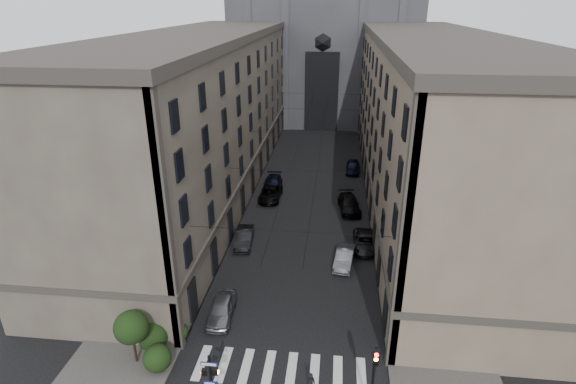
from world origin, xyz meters
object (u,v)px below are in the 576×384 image
(car_left_near, at_px, (221,309))
(car_right_midfar, at_px, (349,204))
(car_right_midnear, at_px, (365,242))
(gothic_tower, at_px, (326,25))
(car_left_midnear, at_px, (244,238))
(car_left_midfar, at_px, (270,194))
(car_left_far, at_px, (272,184))
(car_right_far, at_px, (353,167))
(car_right_near, at_px, (344,257))
(traffic_light_right, at_px, (374,374))
(pedestrian_signal_left, at_px, (211,379))

(car_left_near, relative_size, car_right_midfar, 0.82)
(car_right_midfar, bearing_deg, car_right_midnear, -88.31)
(gothic_tower, relative_size, car_right_midfar, 10.77)
(car_left_near, relative_size, car_left_midnear, 0.97)
(car_left_midfar, relative_size, car_left_far, 0.97)
(car_left_near, xyz_separation_m, car_right_far, (10.53, 32.78, 0.04))
(car_left_near, height_order, car_right_near, car_left_near)
(car_right_far, bearing_deg, traffic_light_right, -87.24)
(car_left_midnear, xyz_separation_m, car_right_midfar, (10.34, 9.00, 0.03))
(car_left_far, bearing_deg, car_right_near, -62.56)
(car_left_midnear, relative_size, car_right_near, 1.03)
(pedestrian_signal_left, height_order, car_left_near, pedestrian_signal_left)
(gothic_tower, bearing_deg, pedestrian_signal_left, -92.74)
(car_right_near, bearing_deg, car_left_midfar, 130.66)
(traffic_light_right, relative_size, car_right_far, 1.11)
(pedestrian_signal_left, bearing_deg, car_right_midnear, 64.04)
(car_left_midfar, xyz_separation_m, car_right_near, (8.80, -13.71, -0.01))
(car_left_midfar, relative_size, car_right_far, 1.14)
(car_left_midnear, bearing_deg, traffic_light_right, -64.66)
(car_right_midfar, bearing_deg, car_left_midnear, -146.71)
(car_left_midnear, distance_m, car_left_far, 13.96)
(pedestrian_signal_left, bearing_deg, traffic_light_right, 2.64)
(pedestrian_signal_left, height_order, car_right_near, pedestrian_signal_left)
(traffic_light_right, bearing_deg, car_right_midnear, 88.31)
(car_left_near, distance_m, car_right_midfar, 22.37)
(car_right_midnear, distance_m, car_right_far, 21.08)
(car_left_midnear, height_order, car_left_far, car_left_far)
(car_right_near, relative_size, car_right_midfar, 0.82)
(car_right_midnear, bearing_deg, car_right_midfar, 101.08)
(car_left_midfar, bearing_deg, car_right_midfar, -12.01)
(car_right_near, bearing_deg, car_left_near, -129.48)
(car_left_midnear, height_order, car_right_midfar, car_right_midfar)
(gothic_tower, distance_m, car_left_far, 43.93)
(car_left_near, xyz_separation_m, car_left_far, (0.25, 25.04, 0.04))
(car_left_far, distance_m, car_right_midfar, 10.77)
(car_left_near, bearing_deg, gothic_tower, 82.80)
(gothic_tower, height_order, car_left_midfar, gothic_tower)
(car_left_midnear, height_order, car_right_far, car_right_far)
(car_left_far, relative_size, car_right_far, 1.18)
(gothic_tower, distance_m, car_left_midnear, 57.06)
(car_left_midnear, bearing_deg, car_left_far, 81.60)
(car_left_far, height_order, car_right_midfar, car_left_far)
(car_left_far, bearing_deg, car_right_far, 35.91)
(car_left_far, bearing_deg, gothic_tower, 82.14)
(car_left_midfar, relative_size, car_right_midnear, 1.08)
(car_left_near, bearing_deg, car_right_midnear, 43.45)
(car_left_near, bearing_deg, car_right_far, 69.42)
(car_left_far, bearing_deg, car_left_near, -91.64)
(car_left_near, bearing_deg, car_left_midfar, 86.09)
(pedestrian_signal_left, distance_m, car_right_far, 41.98)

